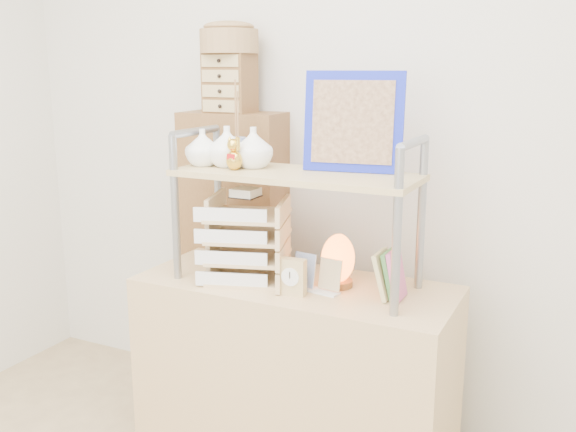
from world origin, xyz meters
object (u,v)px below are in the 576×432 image
at_px(cabinet, 236,259).
at_px(salt_lamp, 338,260).
at_px(desk, 295,374).
at_px(letter_tray, 247,244).

relative_size(cabinet, salt_lamp, 6.77).
distance_m(desk, salt_lamp, 0.50).
bearing_deg(desk, cabinet, 142.57).
xyz_separation_m(cabinet, letter_tray, (0.30, -0.42, 0.22)).
relative_size(letter_tray, salt_lamp, 1.80).
height_order(cabinet, salt_lamp, cabinet).
bearing_deg(cabinet, salt_lamp, -32.15).
distance_m(desk, letter_tray, 0.55).
bearing_deg(letter_tray, salt_lamp, 13.53).
bearing_deg(cabinet, desk, -41.95).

